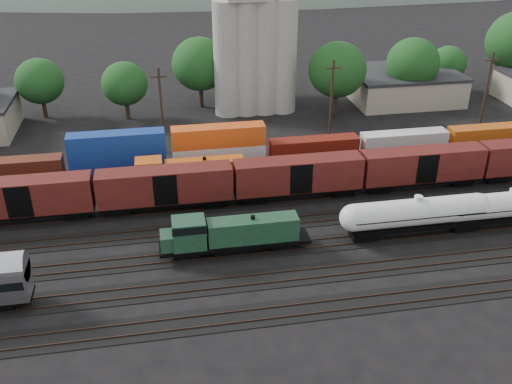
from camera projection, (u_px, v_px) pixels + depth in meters
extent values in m
plane|color=black|center=(282.00, 222.00, 62.99)|extent=(600.00, 600.00, 0.00)
cube|color=black|center=(319.00, 308.00, 49.89)|extent=(180.00, 3.20, 0.08)
cube|color=#382319|center=(321.00, 313.00, 49.23)|extent=(180.00, 0.08, 0.16)
cube|color=#382319|center=(317.00, 302.00, 50.48)|extent=(180.00, 0.08, 0.16)
cube|color=black|center=(304.00, 275.00, 54.25)|extent=(180.00, 3.20, 0.08)
cube|color=#382319|center=(306.00, 278.00, 53.59)|extent=(180.00, 0.08, 0.16)
cube|color=#382319|center=(303.00, 270.00, 54.84)|extent=(180.00, 0.08, 0.16)
cube|color=black|center=(292.00, 246.00, 58.61)|extent=(180.00, 3.20, 0.08)
cube|color=#382319|center=(294.00, 250.00, 57.95)|extent=(180.00, 0.08, 0.16)
cube|color=#382319|center=(291.00, 242.00, 59.20)|extent=(180.00, 0.08, 0.16)
cube|color=black|center=(282.00, 222.00, 62.97)|extent=(180.00, 3.20, 0.08)
cube|color=#382319|center=(283.00, 225.00, 62.31)|extent=(180.00, 0.08, 0.16)
cube|color=#382319|center=(280.00, 218.00, 63.56)|extent=(180.00, 0.08, 0.16)
cube|color=black|center=(273.00, 201.00, 67.33)|extent=(180.00, 3.20, 0.08)
cube|color=#382319|center=(274.00, 203.00, 66.67)|extent=(180.00, 0.08, 0.16)
cube|color=#382319|center=(271.00, 197.00, 67.92)|extent=(180.00, 0.08, 0.16)
cube|color=black|center=(264.00, 182.00, 71.69)|extent=(180.00, 3.20, 0.08)
cube|color=#382319|center=(266.00, 184.00, 71.03)|extent=(180.00, 0.08, 0.16)
cube|color=#382319|center=(263.00, 179.00, 72.28)|extent=(180.00, 0.08, 0.16)
cube|color=black|center=(257.00, 166.00, 76.05)|extent=(180.00, 3.20, 0.08)
cube|color=#382319|center=(258.00, 167.00, 75.39)|extent=(180.00, 0.08, 0.16)
cube|color=#382319|center=(256.00, 163.00, 76.64)|extent=(180.00, 0.08, 0.16)
cube|color=black|center=(235.00, 243.00, 57.16)|extent=(15.12, 2.58, 0.36)
cube|color=black|center=(235.00, 246.00, 57.34)|extent=(4.45, 1.96, 0.71)
cube|color=#193D26|center=(253.00, 229.00, 56.80)|extent=(9.07, 2.13, 2.40)
cube|color=#193D26|center=(189.00, 233.00, 55.68)|extent=(3.20, 2.58, 2.93)
cube|color=black|center=(189.00, 225.00, 55.25)|extent=(3.29, 2.67, 0.80)
cube|color=#193D26|center=(168.00, 241.00, 55.66)|extent=(1.42, 2.13, 1.60)
cylinder|color=black|center=(253.00, 218.00, 56.18)|extent=(0.44, 0.44, 0.44)
cube|color=black|center=(187.00, 252.00, 56.67)|extent=(2.31, 1.78, 0.62)
cube|color=black|center=(282.00, 243.00, 58.18)|extent=(2.31, 1.78, 0.62)
cylinder|color=silver|center=(416.00, 212.00, 59.41)|extent=(13.83, 2.85, 2.85)
sphere|color=silver|center=(353.00, 218.00, 58.33)|extent=(2.85, 2.85, 2.85)
sphere|color=silver|center=(478.00, 206.00, 60.50)|extent=(2.85, 2.85, 2.85)
cylinder|color=silver|center=(419.00, 198.00, 58.66)|extent=(0.88, 0.88, 0.49)
cube|color=black|center=(416.00, 212.00, 59.41)|extent=(14.14, 2.99, 0.08)
cube|color=black|center=(415.00, 225.00, 60.14)|extent=(13.36, 2.16, 0.49)
cube|color=black|center=(363.00, 235.00, 59.52)|extent=(2.55, 1.96, 0.69)
cube|color=black|center=(463.00, 225.00, 61.30)|extent=(2.55, 1.96, 0.69)
cylinder|color=silver|center=(511.00, 204.00, 61.16)|extent=(13.21, 2.72, 2.72)
sphere|color=silver|center=(454.00, 209.00, 60.12)|extent=(2.72, 2.72, 2.72)
cube|color=black|center=(511.00, 204.00, 61.16)|extent=(13.51, 2.85, 0.08)
cube|color=black|center=(508.00, 216.00, 61.86)|extent=(12.76, 2.06, 0.47)
cube|color=black|center=(461.00, 225.00, 61.27)|extent=(2.44, 1.88, 0.66)
cube|color=black|center=(1.00, 302.00, 49.69)|extent=(2.50, 1.92, 0.67)
cube|color=black|center=(190.00, 180.00, 69.70)|extent=(15.89, 2.56, 0.35)
cube|color=black|center=(190.00, 183.00, 69.89)|extent=(4.41, 1.94, 0.71)
cube|color=#C75211|center=(205.00, 169.00, 69.37)|extent=(9.53, 2.12, 2.38)
cube|color=#C75211|center=(149.00, 171.00, 68.20)|extent=(3.18, 2.56, 2.91)
cube|color=black|center=(149.00, 164.00, 67.77)|extent=(3.27, 2.65, 0.79)
cube|color=#C75211|center=(131.00, 177.00, 68.16)|extent=(1.41, 2.12, 1.59)
cylinder|color=black|center=(204.00, 159.00, 68.76)|extent=(0.44, 0.44, 0.44)
cube|color=black|center=(148.00, 188.00, 69.17)|extent=(2.30, 1.77, 0.62)
cube|color=black|center=(231.00, 181.00, 70.77)|extent=(2.30, 1.77, 0.62)
cube|color=black|center=(25.00, 213.00, 62.43)|extent=(15.00, 2.60, 0.40)
cube|color=#4E1613|center=(21.00, 196.00, 61.46)|extent=(15.00, 2.90, 3.80)
cube|color=black|center=(166.00, 201.00, 64.85)|extent=(15.00, 2.60, 0.40)
cube|color=#4E1613|center=(165.00, 185.00, 63.88)|extent=(15.00, 2.90, 3.80)
cube|color=black|center=(298.00, 190.00, 67.27)|extent=(15.00, 2.60, 0.40)
cube|color=#4E1613|center=(298.00, 174.00, 66.30)|extent=(15.00, 2.90, 3.80)
cube|color=black|center=(420.00, 180.00, 69.69)|extent=(15.00, 2.60, 0.40)
cube|color=#4E1613|center=(422.00, 164.00, 68.71)|extent=(15.00, 2.90, 3.80)
cube|color=black|center=(257.00, 163.00, 75.84)|extent=(160.00, 2.60, 0.60)
cube|color=#501F12|center=(13.00, 169.00, 70.28)|extent=(12.00, 2.40, 2.60)
cube|color=navy|center=(119.00, 162.00, 72.29)|extent=(12.00, 2.40, 2.60)
cube|color=navy|center=(116.00, 143.00, 71.08)|extent=(12.00, 2.40, 2.60)
cube|color=silver|center=(219.00, 154.00, 74.30)|extent=(12.00, 2.40, 2.60)
cube|color=#D34D15|center=(218.00, 136.00, 73.09)|extent=(12.00, 2.40, 2.60)
cube|color=maroon|center=(314.00, 147.00, 76.31)|extent=(12.00, 2.40, 2.60)
cube|color=silver|center=(404.00, 141.00, 78.32)|extent=(12.00, 2.40, 2.60)
cube|color=#C85614|center=(489.00, 135.00, 80.33)|extent=(12.00, 2.40, 2.60)
cylinder|color=#9F9C91|center=(227.00, 60.00, 90.05)|extent=(4.40, 4.40, 18.00)
cylinder|color=#9F9C91|center=(246.00, 59.00, 90.52)|extent=(4.40, 4.40, 18.00)
cylinder|color=#9F9C91|center=(265.00, 58.00, 90.99)|extent=(4.40, 4.40, 18.00)
cylinder|color=#9F9C91|center=(283.00, 57.00, 91.47)|extent=(4.40, 4.40, 18.00)
cube|color=#9E937F|center=(402.00, 87.00, 99.77)|extent=(18.00, 14.00, 4.60)
cube|color=#232326|center=(404.00, 72.00, 98.59)|extent=(18.36, 14.28, 0.50)
cylinder|color=black|center=(45.00, 109.00, 92.02)|extent=(0.70, 0.70, 2.77)
ellipsoid|color=#1C4C1C|center=(40.00, 81.00, 89.86)|extent=(7.53, 7.53, 7.13)
cylinder|color=black|center=(127.00, 111.00, 91.56)|extent=(0.70, 0.70, 2.66)
ellipsoid|color=#1C4C1C|center=(125.00, 84.00, 89.49)|extent=(7.22, 7.22, 6.84)
cylinder|color=black|center=(201.00, 97.00, 96.47)|extent=(0.70, 0.70, 3.39)
ellipsoid|color=#1C4C1C|center=(200.00, 64.00, 93.83)|extent=(9.21, 9.21, 8.73)
cylinder|color=black|center=(263.00, 87.00, 100.81)|extent=(0.70, 0.70, 3.86)
ellipsoid|color=#1C4C1C|center=(263.00, 50.00, 97.81)|extent=(10.48, 10.48, 9.93)
cylinder|color=black|center=(335.00, 104.00, 93.27)|extent=(0.70, 0.70, 3.42)
ellipsoid|color=#1C4C1C|center=(337.00, 70.00, 90.61)|extent=(9.27, 9.27, 8.78)
cylinder|color=black|center=(409.00, 95.00, 97.95)|extent=(0.70, 0.70, 3.26)
ellipsoid|color=#1C4C1C|center=(413.00, 63.00, 95.42)|extent=(8.84, 8.84, 8.37)
cylinder|color=black|center=(445.00, 85.00, 104.34)|extent=(0.70, 0.70, 2.39)
ellipsoid|color=#1C4C1C|center=(448.00, 63.00, 102.48)|extent=(6.50, 6.50, 6.16)
cylinder|color=black|center=(510.00, 79.00, 104.76)|extent=(0.70, 0.70, 4.09)
cylinder|color=black|center=(162.00, 111.00, 77.51)|extent=(0.36, 0.36, 12.00)
cube|color=black|center=(159.00, 77.00, 75.28)|extent=(2.20, 0.18, 0.18)
cylinder|color=black|center=(331.00, 101.00, 81.28)|extent=(0.36, 0.36, 12.00)
cube|color=black|center=(333.00, 68.00, 79.05)|extent=(2.20, 0.18, 0.18)
cylinder|color=black|center=(486.00, 92.00, 85.05)|extent=(0.36, 0.36, 12.00)
cube|color=black|center=(492.00, 60.00, 82.82)|extent=(2.20, 0.18, 0.18)
ellipsoid|color=#59665B|center=(249.00, 9.00, 306.54)|extent=(520.00, 286.00, 130.00)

